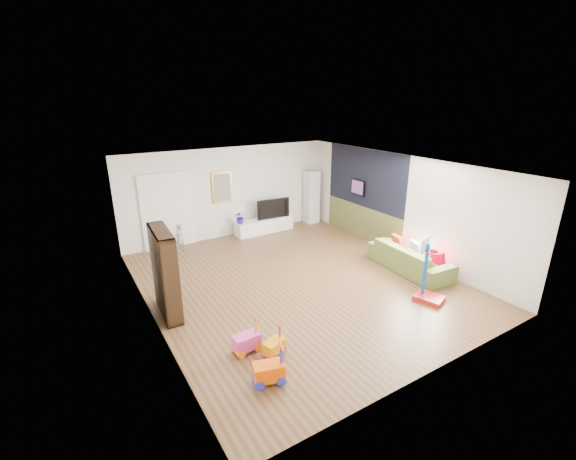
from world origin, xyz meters
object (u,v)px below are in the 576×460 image
bookshelf (165,273)px  sofa (410,258)px  basketball_hoop (433,270)px  media_console (264,225)px

bookshelf → sofa: (5.64, -1.13, -0.55)m
sofa → basketball_hoop: 1.56m
media_console → sofa: (1.73, -4.38, 0.10)m
sofa → basketball_hoop: size_ratio=1.58×
media_console → basketball_hoop: size_ratio=1.36×
media_console → sofa: bearing=-70.2°
bookshelf → basketball_hoop: size_ratio=1.26×
sofa → basketball_hoop: (-0.80, -1.28, 0.37)m
media_console → sofa: size_ratio=0.86×
media_console → bookshelf: (-3.91, -3.26, 0.65)m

